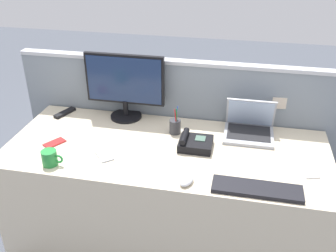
% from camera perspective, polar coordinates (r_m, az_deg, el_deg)
% --- Properties ---
extents(ground_plane, '(10.00, 10.00, 0.00)m').
position_cam_1_polar(ground_plane, '(2.76, -0.22, -16.38)').
color(ground_plane, '#4C515B').
extents(desk, '(1.93, 0.80, 0.74)m').
position_cam_1_polar(desk, '(2.51, -0.24, -10.40)').
color(desk, beige).
rests_on(desk, ground_plane).
extents(cubicle_divider, '(2.24, 0.08, 1.14)m').
position_cam_1_polar(cubicle_divider, '(2.75, 1.65, -1.47)').
color(cubicle_divider, gray).
rests_on(cubicle_divider, ground_plane).
extents(desktop_monitor, '(0.53, 0.21, 0.44)m').
position_cam_1_polar(desktop_monitor, '(2.56, -6.46, 6.29)').
color(desktop_monitor, black).
rests_on(desktop_monitor, desk).
extents(laptop, '(0.31, 0.28, 0.22)m').
position_cam_1_polar(laptop, '(2.47, 12.00, -0.06)').
color(laptop, '#9EA0A8').
rests_on(laptop, desk).
extents(desk_phone, '(0.20, 0.18, 0.09)m').
position_cam_1_polar(desk_phone, '(2.29, 3.97, -2.54)').
color(desk_phone, black).
rests_on(desk_phone, desk).
extents(keyboard_main, '(0.45, 0.14, 0.02)m').
position_cam_1_polar(keyboard_main, '(2.00, 13.09, -9.11)').
color(keyboard_main, black).
rests_on(keyboard_main, desk).
extents(computer_mouse_right_hand, '(0.09, 0.11, 0.03)m').
position_cam_1_polar(computer_mouse_right_hand, '(2.00, 2.79, -8.16)').
color(computer_mouse_right_hand, '#B2B5BC').
rests_on(computer_mouse_right_hand, desk).
extents(pen_cup, '(0.07, 0.07, 0.18)m').
position_cam_1_polar(pen_cup, '(2.42, 1.07, -0.02)').
color(pen_cup, '#333338').
rests_on(pen_cup, desk).
extents(cell_phone_silver_slab, '(0.14, 0.15, 0.01)m').
position_cam_1_polar(cell_phone_silver_slab, '(2.25, -9.47, -4.30)').
color(cell_phone_silver_slab, '#B7BAC1').
rests_on(cell_phone_silver_slab, desk).
extents(cell_phone_red_case, '(0.12, 0.14, 0.01)m').
position_cam_1_polar(cell_phone_red_case, '(2.43, -16.52, -2.43)').
color(cell_phone_red_case, '#B22323').
rests_on(cell_phone_red_case, desk).
extents(cell_phone_white_slab, '(0.11, 0.15, 0.01)m').
position_cam_1_polar(cell_phone_white_slab, '(2.22, 20.19, -6.28)').
color(cell_phone_white_slab, silver).
rests_on(cell_phone_white_slab, desk).
extents(tv_remote, '(0.10, 0.17, 0.02)m').
position_cam_1_polar(tv_remote, '(2.77, -15.10, 1.91)').
color(tv_remote, black).
rests_on(tv_remote, desk).
extents(coffee_mug, '(0.12, 0.08, 0.09)m').
position_cam_1_polar(coffee_mug, '(2.22, -17.16, -4.55)').
color(coffee_mug, '#238438').
rests_on(coffee_mug, desk).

